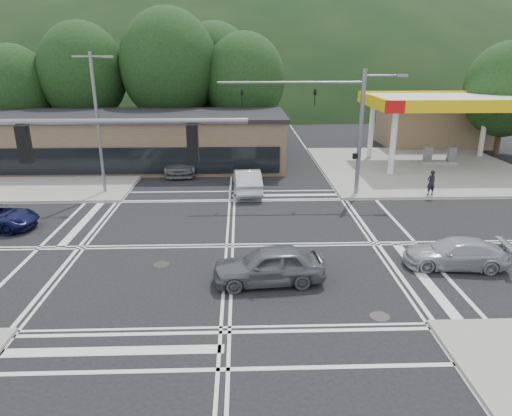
{
  "coord_description": "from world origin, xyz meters",
  "views": [
    {
      "loc": [
        0.61,
        -20.49,
        8.94
      ],
      "look_at": [
        1.34,
        1.55,
        1.4
      ],
      "focal_mm": 32.0,
      "sensor_mm": 36.0,
      "label": 1
    }
  ],
  "objects_px": {
    "car_northbound": "(181,162)",
    "pedestrian": "(431,183)",
    "car_grey_center": "(269,265)",
    "car_queue_a": "(247,181)",
    "car_queue_b": "(253,152)",
    "car_silver_east": "(455,253)"
  },
  "relations": [
    {
      "from": "car_northbound",
      "to": "pedestrian",
      "type": "distance_m",
      "value": 18.44
    },
    {
      "from": "car_queue_a",
      "to": "car_silver_east",
      "type": "bearing_deg",
      "value": 124.07
    },
    {
      "from": "car_silver_east",
      "to": "car_grey_center",
      "type": "bearing_deg",
      "value": -75.4
    },
    {
      "from": "car_queue_b",
      "to": "pedestrian",
      "type": "height_order",
      "value": "pedestrian"
    },
    {
      "from": "car_silver_east",
      "to": "car_queue_b",
      "type": "bearing_deg",
      "value": -152.46
    },
    {
      "from": "car_northbound",
      "to": "car_queue_a",
      "type": "bearing_deg",
      "value": -51.28
    },
    {
      "from": "car_grey_center",
      "to": "car_silver_east",
      "type": "bearing_deg",
      "value": 93.33
    },
    {
      "from": "car_queue_a",
      "to": "pedestrian",
      "type": "height_order",
      "value": "pedestrian"
    },
    {
      "from": "car_grey_center",
      "to": "car_queue_b",
      "type": "relative_size",
      "value": 1.07
    },
    {
      "from": "car_queue_a",
      "to": "car_northbound",
      "type": "bearing_deg",
      "value": -51.62
    },
    {
      "from": "car_silver_east",
      "to": "pedestrian",
      "type": "bearing_deg",
      "value": 170.12
    },
    {
      "from": "car_grey_center",
      "to": "car_northbound",
      "type": "distance_m",
      "value": 19.37
    },
    {
      "from": "car_northbound",
      "to": "pedestrian",
      "type": "xyz_separation_m",
      "value": [
        16.97,
        -7.2,
        0.15
      ]
    },
    {
      "from": "car_silver_east",
      "to": "car_queue_b",
      "type": "relative_size",
      "value": 1.03
    },
    {
      "from": "car_queue_a",
      "to": "pedestrian",
      "type": "bearing_deg",
      "value": 169.34
    },
    {
      "from": "car_silver_east",
      "to": "car_northbound",
      "type": "height_order",
      "value": "car_northbound"
    },
    {
      "from": "car_silver_east",
      "to": "car_queue_a",
      "type": "distance_m",
      "value": 14.64
    },
    {
      "from": "car_northbound",
      "to": "car_silver_east",
      "type": "bearing_deg",
      "value": -54.12
    },
    {
      "from": "car_silver_east",
      "to": "car_queue_b",
      "type": "distance_m",
      "value": 23.01
    },
    {
      "from": "car_queue_a",
      "to": "car_northbound",
      "type": "height_order",
      "value": "car_northbound"
    },
    {
      "from": "car_grey_center",
      "to": "car_queue_a",
      "type": "relative_size",
      "value": 0.94
    },
    {
      "from": "car_queue_b",
      "to": "car_northbound",
      "type": "distance_m",
      "value": 7.08
    }
  ]
}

